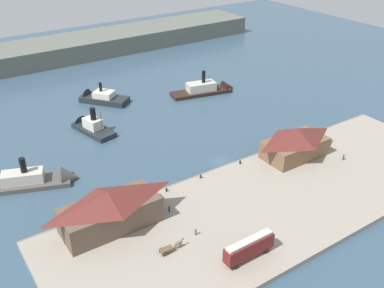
{
  "coord_description": "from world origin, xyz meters",
  "views": [
    {
      "loc": [
        -64.42,
        -81.61,
        62.65
      ],
      "look_at": [
        -3.04,
        9.6,
        2.0
      ],
      "focal_mm": 41.85,
      "sensor_mm": 36.0,
      "label": 1
    }
  ],
  "objects_px": {
    "ferry_near_quay": "(89,126)",
    "ferry_approaching_west": "(39,180)",
    "mooring_post_center_east": "(201,176)",
    "pedestrian_at_waters_edge": "(169,209)",
    "pedestrian_walking_west": "(196,232)",
    "ferry_shed_customs_shed": "(295,142)",
    "mooring_post_center_west": "(240,162)",
    "ferry_moored_east": "(99,98)",
    "horse_cart": "(171,247)",
    "mooring_post_east": "(166,190)",
    "ferry_moored_west": "(209,89)",
    "street_tram": "(249,247)",
    "ferry_shed_east_terminal": "(110,209)",
    "pedestrian_walking_east": "(344,157)"
  },
  "relations": [
    {
      "from": "pedestrian_walking_east",
      "to": "mooring_post_center_west",
      "type": "bearing_deg",
      "value": 150.14
    },
    {
      "from": "mooring_post_center_west",
      "to": "ferry_approaching_west",
      "type": "xyz_separation_m",
      "value": [
        -46.28,
        21.92,
        -0.46
      ]
    },
    {
      "from": "street_tram",
      "to": "ferry_moored_west",
      "type": "relative_size",
      "value": 0.44
    },
    {
      "from": "pedestrian_at_waters_edge",
      "to": "ferry_approaching_west",
      "type": "xyz_separation_m",
      "value": [
        -20.09,
        29.08,
        -0.81
      ]
    },
    {
      "from": "street_tram",
      "to": "ferry_moored_west",
      "type": "distance_m",
      "value": 87.24
    },
    {
      "from": "horse_cart",
      "to": "mooring_post_east",
      "type": "relative_size",
      "value": 6.17
    },
    {
      "from": "mooring_post_center_east",
      "to": "street_tram",
      "type": "bearing_deg",
      "value": -106.58
    },
    {
      "from": "ferry_shed_customs_shed",
      "to": "ferry_moored_west",
      "type": "bearing_deg",
      "value": 80.16
    },
    {
      "from": "ferry_shed_east_terminal",
      "to": "ferry_approaching_west",
      "type": "xyz_separation_m",
      "value": [
        -7.23,
        26.5,
        -4.46
      ]
    },
    {
      "from": "horse_cart",
      "to": "pedestrian_walking_east",
      "type": "distance_m",
      "value": 56.74
    },
    {
      "from": "ferry_near_quay",
      "to": "ferry_approaching_west",
      "type": "xyz_separation_m",
      "value": [
        -21.83,
        -20.65,
        -0.3
      ]
    },
    {
      "from": "ferry_near_quay",
      "to": "ferry_shed_customs_shed",
      "type": "bearing_deg",
      "value": -50.49
    },
    {
      "from": "pedestrian_at_waters_edge",
      "to": "ferry_moored_east",
      "type": "height_order",
      "value": "ferry_moored_east"
    },
    {
      "from": "street_tram",
      "to": "ferry_near_quay",
      "type": "xyz_separation_m",
      "value": [
        -3.46,
        70.7,
        -2.32
      ]
    },
    {
      "from": "ferry_shed_east_terminal",
      "to": "mooring_post_center_east",
      "type": "xyz_separation_m",
      "value": [
        26.49,
        4.74,
        -4.0
      ]
    },
    {
      "from": "ferry_shed_customs_shed",
      "to": "mooring_post_center_east",
      "type": "distance_m",
      "value": 28.05
    },
    {
      "from": "ferry_near_quay",
      "to": "pedestrian_at_waters_edge",
      "type": "bearing_deg",
      "value": -92.0
    },
    {
      "from": "mooring_post_center_west",
      "to": "mooring_post_east",
      "type": "relative_size",
      "value": 1.0
    },
    {
      "from": "pedestrian_walking_west",
      "to": "ferry_moored_east",
      "type": "xyz_separation_m",
      "value": [
        12.64,
        78.65,
        -0.61
      ]
    },
    {
      "from": "street_tram",
      "to": "pedestrian_walking_east",
      "type": "relative_size",
      "value": 6.28
    },
    {
      "from": "ferry_shed_east_terminal",
      "to": "ferry_near_quay",
      "type": "bearing_deg",
      "value": 72.79
    },
    {
      "from": "mooring_post_center_west",
      "to": "ferry_near_quay",
      "type": "relative_size",
      "value": 0.05
    },
    {
      "from": "ferry_shed_east_terminal",
      "to": "pedestrian_at_waters_edge",
      "type": "relative_size",
      "value": 12.01
    },
    {
      "from": "pedestrian_walking_east",
      "to": "ferry_moored_west",
      "type": "relative_size",
      "value": 0.07
    },
    {
      "from": "mooring_post_center_east",
      "to": "ferry_moored_east",
      "type": "relative_size",
      "value": 0.05
    },
    {
      "from": "pedestrian_walking_east",
      "to": "pedestrian_walking_west",
      "type": "distance_m",
      "value": 49.97
    },
    {
      "from": "mooring_post_center_east",
      "to": "ferry_approaching_west",
      "type": "xyz_separation_m",
      "value": [
        -33.71,
        21.76,
        -0.46
      ]
    },
    {
      "from": "mooring_post_center_east",
      "to": "pedestrian_at_waters_edge",
      "type": "bearing_deg",
      "value": -151.76
    },
    {
      "from": "pedestrian_at_waters_edge",
      "to": "street_tram",
      "type": "bearing_deg",
      "value": -76.08
    },
    {
      "from": "mooring_post_center_west",
      "to": "ferry_moored_east",
      "type": "relative_size",
      "value": 0.05
    },
    {
      "from": "horse_cart",
      "to": "mooring_post_center_west",
      "type": "height_order",
      "value": "horse_cart"
    },
    {
      "from": "pedestrian_walking_west",
      "to": "mooring_post_east",
      "type": "bearing_deg",
      "value": 79.62
    },
    {
      "from": "ferry_shed_east_terminal",
      "to": "pedestrian_at_waters_edge",
      "type": "distance_m",
      "value": 13.62
    },
    {
      "from": "street_tram",
      "to": "ferry_moored_east",
      "type": "xyz_separation_m",
      "value": [
        7.89,
        89.92,
        -2.44
      ]
    },
    {
      "from": "pedestrian_walking_west",
      "to": "ferry_near_quay",
      "type": "xyz_separation_m",
      "value": [
        1.29,
        59.44,
        -0.49
      ]
    },
    {
      "from": "ferry_shed_east_terminal",
      "to": "ferry_near_quay",
      "type": "distance_m",
      "value": 49.54
    },
    {
      "from": "street_tram",
      "to": "ferry_approaching_west",
      "type": "xyz_separation_m",
      "value": [
        -25.29,
        50.05,
        -2.61
      ]
    },
    {
      "from": "mooring_post_center_east",
      "to": "mooring_post_east",
      "type": "relative_size",
      "value": 1.0
    },
    {
      "from": "mooring_post_center_east",
      "to": "pedestrian_walking_east",
      "type": "bearing_deg",
      "value": -20.91
    },
    {
      "from": "ferry_moored_east",
      "to": "ferry_approaching_west",
      "type": "relative_size",
      "value": 0.72
    },
    {
      "from": "pedestrian_walking_east",
      "to": "mooring_post_center_east",
      "type": "xyz_separation_m",
      "value": [
        -36.71,
        14.03,
        -0.35
      ]
    },
    {
      "from": "mooring_post_center_west",
      "to": "ferry_shed_customs_shed",
      "type": "bearing_deg",
      "value": -18.54
    },
    {
      "from": "mooring_post_center_east",
      "to": "mooring_post_east",
      "type": "bearing_deg",
      "value": -178.63
    },
    {
      "from": "horse_cart",
      "to": "mooring_post_center_east",
      "type": "distance_m",
      "value": 27.02
    },
    {
      "from": "mooring_post_center_east",
      "to": "pedestrian_walking_west",
      "type": "bearing_deg",
      "value": -127.71
    },
    {
      "from": "ferry_moored_west",
      "to": "street_tram",
      "type": "bearing_deg",
      "value": -120.84
    },
    {
      "from": "street_tram",
      "to": "pedestrian_at_waters_edge",
      "type": "height_order",
      "value": "street_tram"
    },
    {
      "from": "ferry_shed_customs_shed",
      "to": "mooring_post_east",
      "type": "relative_size",
      "value": 19.61
    },
    {
      "from": "ferry_shed_customs_shed",
      "to": "ferry_approaching_west",
      "type": "xyz_separation_m",
      "value": [
        -61.03,
        26.87,
        -4.27
      ]
    },
    {
      "from": "ferry_shed_east_terminal",
      "to": "mooring_post_east",
      "type": "height_order",
      "value": "ferry_shed_east_terminal"
    }
  ]
}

